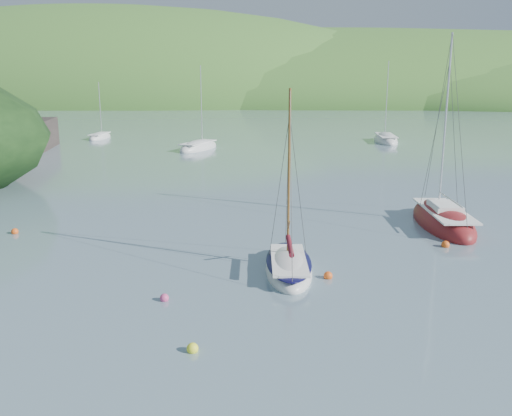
# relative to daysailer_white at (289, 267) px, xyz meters

# --- Properties ---
(ground) EXTENTS (700.00, 700.00, 0.00)m
(ground) POSITION_rel_daysailer_white_xyz_m (-3.35, -5.84, -0.21)
(ground) COLOR slate
(ground) RESTS_ON ground
(shoreline_hills) EXTENTS (690.00, 135.00, 56.00)m
(shoreline_hills) POSITION_rel_daysailer_white_xyz_m (-13.01, 166.58, -0.21)
(shoreline_hills) COLOR #336C29
(shoreline_hills) RESTS_ON ground
(daysailer_white) EXTENTS (2.61, 6.19, 9.31)m
(daysailer_white) POSITION_rel_daysailer_white_xyz_m (0.00, 0.00, 0.00)
(daysailer_white) COLOR silver
(daysailer_white) RESTS_ON ground
(sloop_red) EXTENTS (3.47, 8.73, 12.67)m
(sloop_red) POSITION_rel_daysailer_white_xyz_m (9.56, 9.00, 0.02)
(sloop_red) COLOR maroon
(sloop_red) RESTS_ON ground
(distant_sloop_a) EXTENTS (5.13, 8.03, 10.81)m
(distant_sloop_a) POSITION_rel_daysailer_white_xyz_m (-11.34, 42.09, -0.03)
(distant_sloop_a) COLOR silver
(distant_sloop_a) RESTS_ON ground
(distant_sloop_b) EXTENTS (2.94, 8.08, 11.47)m
(distant_sloop_b) POSITION_rel_daysailer_white_xyz_m (12.46, 50.96, -0.02)
(distant_sloop_b) COLOR silver
(distant_sloop_b) RESTS_ON ground
(distant_sloop_c) EXTENTS (2.44, 5.99, 8.38)m
(distant_sloop_c) POSITION_rel_daysailer_white_xyz_m (-26.97, 52.23, -0.06)
(distant_sloop_c) COLOR silver
(distant_sloop_c) RESTS_ON ground
(mooring_buoys) EXTENTS (25.34, 14.14, 0.45)m
(mooring_buoys) POSITION_rel_daysailer_white_xyz_m (-2.06, -0.12, -0.09)
(mooring_buoys) COLOR #F5FA2D
(mooring_buoys) RESTS_ON ground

